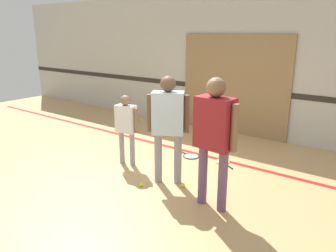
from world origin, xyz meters
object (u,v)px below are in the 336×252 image
(person_student_right, at_px, (214,130))
(tennis_ball_near_instructor, at_px, (141,185))
(person_instructor, at_px, (168,119))
(person_student_left, at_px, (126,122))
(racket_second_spare, at_px, (223,162))
(tennis_ball_stray_left, at_px, (183,185))
(tennis_ball_by_spare_racket, at_px, (180,152))
(racket_spare_on_floor, at_px, (191,156))

(person_student_right, distance_m, tennis_ball_near_instructor, 1.57)
(person_instructor, bearing_deg, person_student_left, 140.90)
(racket_second_spare, height_order, tennis_ball_stray_left, tennis_ball_stray_left)
(person_student_right, distance_m, tennis_ball_stray_left, 1.26)
(racket_second_spare, xyz_separation_m, tennis_ball_near_instructor, (-0.55, -1.62, 0.02))
(person_student_left, relative_size, tennis_ball_near_instructor, 19.09)
(person_instructor, distance_m, tennis_ball_by_spare_racket, 1.64)
(person_student_left, height_order, racket_spare_on_floor, person_student_left)
(racket_spare_on_floor, height_order, tennis_ball_stray_left, tennis_ball_stray_left)
(racket_spare_on_floor, distance_m, tennis_ball_near_instructor, 1.53)
(person_student_right, distance_m, tennis_ball_by_spare_racket, 2.31)
(person_student_left, relative_size, tennis_ball_by_spare_racket, 19.09)
(person_student_right, bearing_deg, tennis_ball_near_instructor, 12.12)
(racket_second_spare, xyz_separation_m, tennis_ball_by_spare_racket, (-0.89, -0.08, 0.02))
(person_student_left, xyz_separation_m, tennis_ball_stray_left, (1.32, -0.16, -0.75))
(racket_spare_on_floor, distance_m, racket_second_spare, 0.65)
(racket_second_spare, relative_size, tennis_ball_near_instructor, 7.54)
(racket_second_spare, height_order, tennis_ball_near_instructor, tennis_ball_near_instructor)
(racket_spare_on_floor, xyz_separation_m, tennis_ball_by_spare_racket, (-0.25, 0.01, 0.02))
(person_student_right, bearing_deg, racket_second_spare, -62.19)
(person_student_left, bearing_deg, racket_second_spare, 31.50)
(person_student_left, bearing_deg, racket_spare_on_floor, 47.17)
(person_student_left, height_order, person_student_right, person_student_right)
(racket_spare_on_floor, relative_size, tennis_ball_by_spare_racket, 8.43)
(person_student_right, height_order, tennis_ball_stray_left, person_student_right)
(person_student_right, relative_size, tennis_ball_stray_left, 26.70)
(person_instructor, xyz_separation_m, person_student_right, (0.92, -0.25, 0.05))
(person_instructor, height_order, racket_spare_on_floor, person_instructor)
(racket_spare_on_floor, xyz_separation_m, racket_second_spare, (0.64, 0.09, -0.00))
(person_student_right, height_order, tennis_ball_by_spare_racket, person_student_right)
(tennis_ball_stray_left, bearing_deg, person_instructor, 178.75)
(tennis_ball_near_instructor, xyz_separation_m, tennis_ball_stray_left, (0.52, 0.37, 0.00))
(tennis_ball_stray_left, bearing_deg, person_student_left, 172.87)
(tennis_ball_near_instructor, bearing_deg, tennis_ball_by_spare_racket, 102.40)
(person_student_left, height_order, tennis_ball_near_instructor, person_student_left)
(tennis_ball_near_instructor, relative_size, tennis_ball_by_spare_racket, 1.00)
(person_student_right, relative_size, racket_second_spare, 3.54)
(person_instructor, distance_m, tennis_ball_stray_left, 1.05)
(person_student_right, bearing_deg, tennis_ball_stray_left, -14.99)
(person_instructor, xyz_separation_m, tennis_ball_near_instructor, (-0.23, -0.37, -1.01))
(racket_spare_on_floor, bearing_deg, racket_second_spare, -154.50)
(tennis_ball_by_spare_racket, bearing_deg, person_student_right, -43.39)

